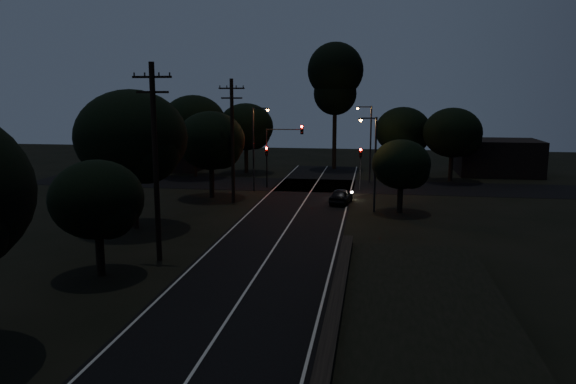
% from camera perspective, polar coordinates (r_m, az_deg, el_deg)
% --- Properties ---
extents(road_surface, '(60.00, 70.00, 0.03)m').
position_cam_1_polar(road_surface, '(46.65, 1.34, -1.49)').
color(road_surface, black).
rests_on(road_surface, ground).
extents(retaining_wall, '(6.93, 26.00, 1.60)m').
position_cam_1_polar(retaining_wall, '(19.40, 13.86, -17.14)').
color(retaining_wall, black).
rests_on(retaining_wall, ground).
extents(utility_pole_mid, '(2.20, 0.30, 11.00)m').
position_cam_1_polar(utility_pole_mid, '(31.74, -13.33, 3.22)').
color(utility_pole_mid, black).
rests_on(utility_pole_mid, ground).
extents(utility_pole_far, '(2.20, 0.30, 10.50)m').
position_cam_1_polar(utility_pole_far, '(47.86, -5.67, 5.39)').
color(utility_pole_far, black).
rests_on(utility_pole_far, ground).
extents(tree_left_b, '(4.76, 4.76, 6.05)m').
position_cam_1_polar(tree_left_b, '(30.00, -18.64, -0.95)').
color(tree_left_b, black).
rests_on(tree_left_b, ground).
extents(tree_left_c, '(7.60, 7.60, 9.61)m').
position_cam_1_polar(tree_left_c, '(39.61, -15.34, 5.15)').
color(tree_left_c, black).
rests_on(tree_left_c, ground).
extents(tree_left_d, '(6.11, 6.11, 7.75)m').
position_cam_1_polar(tree_left_d, '(50.31, -7.66, 5.04)').
color(tree_left_d, black).
rests_on(tree_left_d, ground).
extents(tree_far_nw, '(6.42, 6.42, 8.13)m').
position_cam_1_polar(tree_far_nw, '(65.85, -4.14, 6.50)').
color(tree_far_nw, black).
rests_on(tree_far_nw, ground).
extents(tree_far_w, '(7.12, 7.12, 9.08)m').
position_cam_1_polar(tree_far_w, '(63.28, -9.39, 6.83)').
color(tree_far_w, black).
rests_on(tree_far_w, ground).
extents(tree_far_ne, '(6.14, 6.14, 7.77)m').
position_cam_1_polar(tree_far_ne, '(64.31, 11.78, 6.02)').
color(tree_far_ne, black).
rests_on(tree_far_ne, ground).
extents(tree_far_e, '(6.14, 6.14, 7.79)m').
position_cam_1_polar(tree_far_e, '(61.79, 16.58, 5.68)').
color(tree_far_e, black).
rests_on(tree_far_e, ground).
extents(tree_right_a, '(4.56, 4.56, 5.79)m').
position_cam_1_polar(tree_right_a, '(44.52, 11.63, 2.63)').
color(tree_right_a, black).
rests_on(tree_right_a, ground).
extents(tall_pine, '(6.75, 6.75, 15.33)m').
position_cam_1_polar(tall_pine, '(69.39, 4.83, 11.47)').
color(tall_pine, black).
rests_on(tall_pine, ground).
extents(building_left, '(10.00, 8.00, 4.40)m').
position_cam_1_polar(building_left, '(71.45, -12.56, 4.11)').
color(building_left, black).
rests_on(building_left, ground).
extents(building_right, '(9.00, 7.00, 4.00)m').
position_cam_1_polar(building_right, '(69.06, 20.54, 3.34)').
color(building_right, black).
rests_on(building_right, ground).
extents(signal_left, '(0.28, 0.35, 4.10)m').
position_cam_1_polar(signal_left, '(55.58, -2.17, 3.34)').
color(signal_left, black).
rests_on(signal_left, ground).
extents(signal_right, '(0.28, 0.35, 4.10)m').
position_cam_1_polar(signal_right, '(54.59, 7.36, 3.14)').
color(signal_right, black).
rests_on(signal_right, ground).
extents(signal_mast, '(3.70, 0.35, 6.25)m').
position_cam_1_polar(signal_mast, '(55.13, -0.46, 4.86)').
color(signal_mast, black).
rests_on(signal_mast, ground).
extents(streetlight_a, '(1.66, 0.26, 8.00)m').
position_cam_1_polar(streetlight_a, '(53.60, -3.34, 5.01)').
color(streetlight_a, black).
rests_on(streetlight_a, ground).
extents(streetlight_b, '(1.66, 0.26, 8.00)m').
position_cam_1_polar(streetlight_b, '(58.39, 8.21, 5.35)').
color(streetlight_b, black).
rests_on(streetlight_b, ground).
extents(streetlight_c, '(1.46, 0.26, 7.50)m').
position_cam_1_polar(streetlight_c, '(44.48, 8.65, 3.49)').
color(streetlight_c, black).
rests_on(streetlight_c, ground).
extents(car, '(2.06, 4.05, 1.32)m').
position_cam_1_polar(car, '(48.08, 5.42, -0.39)').
color(car, black).
rests_on(car, ground).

